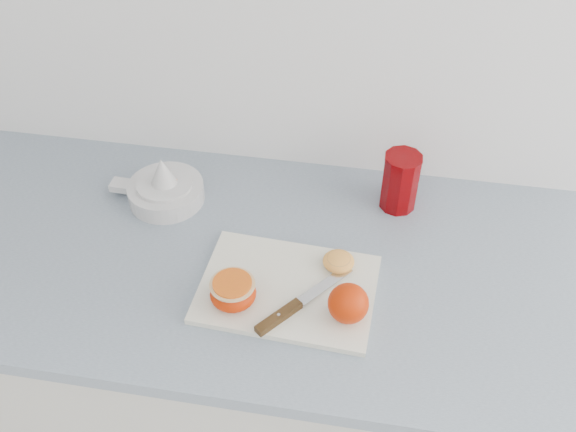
{
  "coord_description": "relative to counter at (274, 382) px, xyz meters",
  "views": [
    {
      "loc": [
        0.33,
        0.86,
        1.8
      ],
      "look_at": [
        0.18,
        1.74,
        0.96
      ],
      "focal_mm": 40.0,
      "sensor_mm": 36.0,
      "label": 1
    }
  ],
  "objects": [
    {
      "name": "cutting_board",
      "position": [
        0.05,
        -0.08,
        0.45
      ],
      "size": [
        0.33,
        0.24,
        0.01
      ],
      "primitive_type": "cube",
      "rotation": [
        0.0,
        0.0,
        -0.05
      ],
      "color": "white",
      "rests_on": "counter"
    },
    {
      "name": "citrus_juicer",
      "position": [
        -0.25,
        0.13,
        0.47
      ],
      "size": [
        0.2,
        0.16,
        0.11
      ],
      "color": "white",
      "rests_on": "counter"
    },
    {
      "name": "whole_orange",
      "position": [
        0.16,
        -0.13,
        0.49
      ],
      "size": [
        0.07,
        0.07,
        0.07
      ],
      "color": "red",
      "rests_on": "cutting_board"
    },
    {
      "name": "squeezed_shell",
      "position": [
        0.13,
        -0.02,
        0.47
      ],
      "size": [
        0.06,
        0.06,
        0.03
      ],
      "color": "#F9A23F",
      "rests_on": "cutting_board"
    },
    {
      "name": "counter",
      "position": [
        0.0,
        0.0,
        0.0
      ],
      "size": [
        2.57,
        0.64,
        0.89
      ],
      "color": "silver",
      "rests_on": "ground"
    },
    {
      "name": "red_tumbler",
      "position": [
        0.23,
        0.19,
        0.5
      ],
      "size": [
        0.08,
        0.08,
        0.13
      ],
      "color": "#710003",
      "rests_on": "counter"
    },
    {
      "name": "paring_knife",
      "position": [
        0.06,
        -0.14,
        0.46
      ],
      "size": [
        0.15,
        0.19,
        0.01
      ],
      "color": "#432D16",
      "rests_on": "cutting_board"
    },
    {
      "name": "half_orange",
      "position": [
        -0.04,
        -0.13,
        0.48
      ],
      "size": [
        0.08,
        0.08,
        0.05
      ],
      "color": "red",
      "rests_on": "cutting_board"
    }
  ]
}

